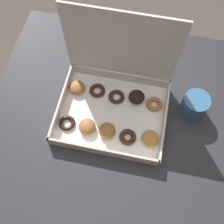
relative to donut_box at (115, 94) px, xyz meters
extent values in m
plane|color=#564C44|center=(0.00, -0.05, -0.83)|extent=(8.00, 8.00, 0.00)
cube|color=#2D2D33|center=(0.00, -0.05, -0.09)|extent=(0.94, 0.90, 0.03)
cylinder|color=#2D2D33|center=(-0.43, -0.46, -0.47)|extent=(0.06, 0.06, 0.73)
cylinder|color=#2D2D33|center=(-0.43, 0.35, -0.47)|extent=(0.06, 0.06, 0.73)
cylinder|color=#2D2D33|center=(0.42, 0.35, -0.47)|extent=(0.06, 0.06, 0.73)
cube|color=white|center=(0.00, -0.05, -0.07)|extent=(0.39, 0.32, 0.01)
cube|color=beige|center=(0.00, -0.20, -0.04)|extent=(0.39, 0.01, 0.04)
cube|color=beige|center=(0.00, 0.11, -0.04)|extent=(0.39, 0.01, 0.04)
cube|color=beige|center=(-0.19, -0.05, -0.04)|extent=(0.01, 0.32, 0.04)
cube|color=beige|center=(0.19, -0.05, -0.04)|extent=(0.01, 0.32, 0.04)
cube|color=beige|center=(0.00, 0.12, 0.13)|extent=(0.39, 0.01, 0.30)
torus|color=black|center=(-0.15, -0.12, -0.06)|extent=(0.06, 0.06, 0.02)
ellipsoid|color=#9E6633|center=(-0.07, -0.12, -0.05)|extent=(0.06, 0.06, 0.04)
ellipsoid|color=#9E6633|center=(0.00, -0.12, -0.05)|extent=(0.06, 0.06, 0.04)
torus|color=#381E11|center=(0.07, -0.13, -0.06)|extent=(0.06, 0.06, 0.02)
ellipsoid|color=#B77A38|center=(0.15, -0.12, -0.05)|extent=(0.06, 0.06, 0.03)
ellipsoid|color=#9E6633|center=(-0.15, 0.03, -0.05)|extent=(0.06, 0.06, 0.03)
torus|color=#381E11|center=(-0.08, 0.03, -0.06)|extent=(0.06, 0.06, 0.02)
torus|color=#381E11|center=(0.00, 0.02, -0.06)|extent=(0.06, 0.06, 0.02)
ellipsoid|color=black|center=(0.08, 0.03, -0.05)|extent=(0.06, 0.06, 0.03)
torus|color=#9E6633|center=(0.15, 0.02, -0.06)|extent=(0.06, 0.06, 0.02)
cylinder|color=teal|center=(0.29, 0.03, -0.03)|extent=(0.09, 0.09, 0.09)
cylinder|color=black|center=(0.29, 0.03, 0.01)|extent=(0.08, 0.08, 0.01)
camera|label=1|loc=(0.08, -0.45, 0.82)|focal=42.00mm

